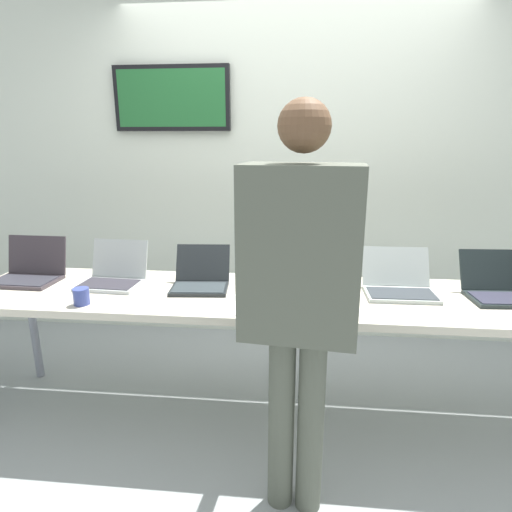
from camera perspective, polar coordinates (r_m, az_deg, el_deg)
The scene contains 12 objects.
ground at distance 2.67m, azimuth 3.73°, elevation -20.84°, with size 8.00×8.00×0.04m, color #979D9F.
back_wall at distance 3.29m, azimuth 4.55°, elevation 11.87°, with size 8.00×0.11×2.70m.
workbench at distance 2.32m, azimuth 4.04°, elevation -6.23°, with size 3.54×0.70×0.75m.
laptop_station_0 at distance 2.85m, azimuth -28.37°, elevation -1.79°, with size 0.38×0.30×0.25m.
laptop_station_1 at distance 2.58m, azimuth -18.74°, elevation -2.38°, with size 0.35×0.32×0.24m.
laptop_station_2 at distance 2.41m, azimuth -7.48°, elevation -3.02°, with size 0.34×0.35×0.21m.
laptop_station_3 at distance 2.37m, azimuth 5.62°, elevation -3.10°, with size 0.34×0.35×0.26m.
laptop_station_4 at distance 2.43m, azimuth 18.77°, elevation -3.54°, with size 0.37×0.34×0.22m.
laptop_station_5 at distance 2.59m, azimuth 30.39°, elevation -3.71°, with size 0.39×0.35×0.23m.
person at distance 1.62m, azimuth 6.00°, elevation -3.59°, with size 0.48×0.62×1.70m.
coffee_mug at distance 2.32m, azimuth -22.60°, elevation -5.08°, with size 0.08×0.08×0.09m.
paper_sheet at distance 2.15m, azimuth -0.82°, elevation -6.59°, with size 0.22×0.30×0.00m.
Camera 1 is at (0.05, -2.16, 1.55)m, focal length 29.51 mm.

